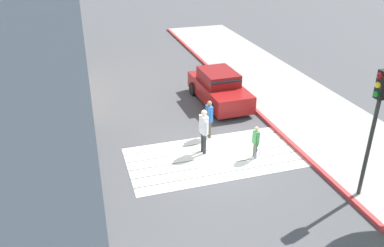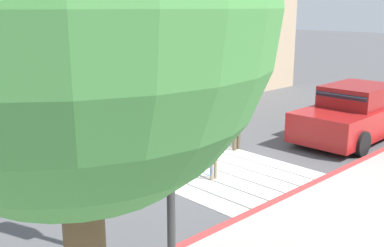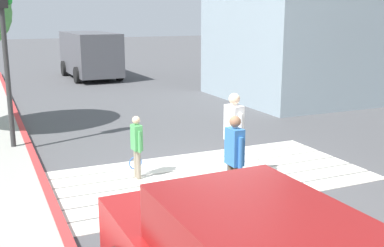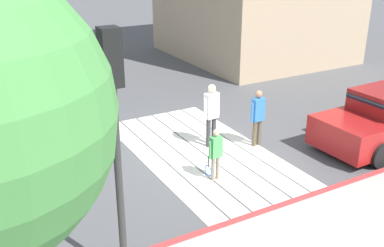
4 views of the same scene
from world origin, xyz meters
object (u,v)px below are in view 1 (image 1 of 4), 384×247
object	(u,v)px
pedestrian_child_with_racket	(256,141)
pedestrian_adult_trailing	(204,128)
traffic_light_corner	(376,110)
car_parked_near_curb	(219,88)
pedestrian_adult_lead	(209,116)

from	to	relation	value
pedestrian_child_with_racket	pedestrian_adult_trailing	bearing A→B (deg)	-28.80
pedestrian_adult_trailing	traffic_light_corner	bearing A→B (deg)	133.25
pedestrian_adult_trailing	pedestrian_child_with_racket	xyz separation A→B (m)	(-1.69, 0.93, -0.31)
traffic_light_corner	pedestrian_child_with_racket	world-z (taller)	traffic_light_corner
traffic_light_corner	pedestrian_adult_trailing	distance (m)	5.93
pedestrian_child_with_racket	traffic_light_corner	bearing A→B (deg)	124.21
car_parked_near_curb	pedestrian_adult_lead	world-z (taller)	pedestrian_adult_lead
pedestrian_adult_lead	traffic_light_corner	bearing A→B (deg)	121.89
pedestrian_adult_lead	pedestrian_child_with_racket	xyz separation A→B (m)	(-1.09, 2.04, -0.21)
car_parked_near_curb	pedestrian_adult_trailing	size ratio (longest dim) A/B	2.43
car_parked_near_curb	pedestrian_child_with_racket	xyz separation A→B (m)	(0.55, 5.29, -0.00)
pedestrian_adult_lead	pedestrian_child_with_racket	size ratio (longest dim) A/B	1.24
pedestrian_adult_lead	pedestrian_adult_trailing	xyz separation A→B (m)	(0.60, 1.11, 0.10)
car_parked_near_curb	pedestrian_adult_trailing	bearing A→B (deg)	62.72
traffic_light_corner	pedestrian_adult_trailing	world-z (taller)	traffic_light_corner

